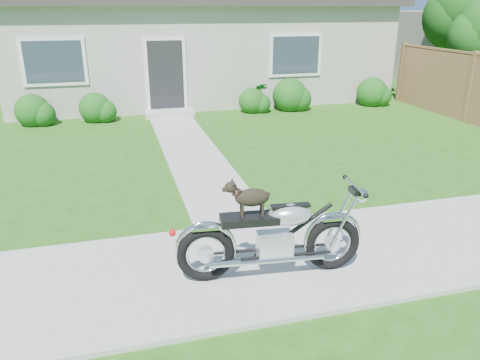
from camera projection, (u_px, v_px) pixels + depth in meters
name	position (u px, v px, depth m)	size (l,w,h in m)	color
ground	(366.00, 248.00, 6.20)	(80.00, 80.00, 0.00)	#235114
sidewalk	(366.00, 247.00, 6.19)	(24.00, 2.20, 0.04)	#9E9B93
walkway	(190.00, 150.00, 10.34)	(1.20, 8.00, 0.03)	#9E9B93
house	(197.00, 32.00, 16.28)	(12.60, 7.03, 4.50)	#A9A498
fence	(470.00, 88.00, 12.62)	(0.12, 6.62, 1.90)	olive
tree_far	(477.00, 11.00, 15.81)	(2.92, 2.91, 4.46)	#3D2B1C
shrub_row	(232.00, 100.00, 13.82)	(11.07, 1.05, 1.05)	#195015
potted_plant_left	(103.00, 107.00, 12.97)	(0.67, 0.58, 0.74)	#2C5A17
potted_plant_right	(261.00, 97.00, 14.09)	(0.48, 0.48, 0.86)	#1E6E23
motorcycle_with_dog	(274.00, 234.00, 5.35)	(2.22, 0.60, 1.19)	black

